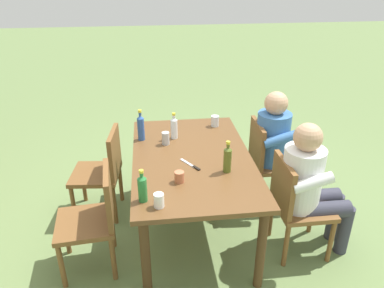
{
  "coord_description": "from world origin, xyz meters",
  "views": [
    {
      "loc": [
        -2.75,
        0.33,
        2.26
      ],
      "look_at": [
        0.0,
        0.0,
        0.88
      ],
      "focal_mm": 34.77,
      "sensor_mm": 36.0,
      "label": 1
    }
  ],
  "objects_px": {
    "chair_far_right": "(103,169)",
    "person_in_plaid_shirt": "(310,183)",
    "chair_far_left": "(95,216)",
    "bottle_green": "(142,188)",
    "cup_terracotta": "(179,177)",
    "cup_steel": "(166,138)",
    "bottle_clear": "(174,127)",
    "cup_white": "(159,200)",
    "person_in_white_shirt": "(280,143)",
    "dining_table": "(192,166)",
    "table_knife": "(192,165)",
    "chair_near_right": "(267,158)",
    "bottle_blue": "(141,127)",
    "chair_near_left": "(295,202)",
    "bottle_olive": "(227,159)",
    "backpack_by_near_side": "(185,143)",
    "cup_glass": "(215,121)"
  },
  "relations": [
    {
      "from": "cup_white",
      "to": "cup_terracotta",
      "type": "bearing_deg",
      "value": -29.01
    },
    {
      "from": "cup_steel",
      "to": "table_knife",
      "type": "xyz_separation_m",
      "value": [
        -0.42,
        -0.18,
        -0.05
      ]
    },
    {
      "from": "person_in_white_shirt",
      "to": "backpack_by_near_side",
      "type": "bearing_deg",
      "value": 39.38
    },
    {
      "from": "cup_terracotta",
      "to": "cup_steel",
      "type": "distance_m",
      "value": 0.65
    },
    {
      "from": "dining_table",
      "to": "bottle_blue",
      "type": "relative_size",
      "value": 5.56
    },
    {
      "from": "bottle_clear",
      "to": "cup_white",
      "type": "height_order",
      "value": "bottle_clear"
    },
    {
      "from": "chair_near_right",
      "to": "bottle_blue",
      "type": "xyz_separation_m",
      "value": [
        0.02,
        1.22,
        0.4
      ]
    },
    {
      "from": "dining_table",
      "to": "bottle_clear",
      "type": "xyz_separation_m",
      "value": [
        0.38,
        0.12,
        0.2
      ]
    },
    {
      "from": "dining_table",
      "to": "table_knife",
      "type": "distance_m",
      "value": 0.18
    },
    {
      "from": "bottle_blue",
      "to": "table_knife",
      "type": "height_order",
      "value": "bottle_blue"
    },
    {
      "from": "cup_terracotta",
      "to": "bottle_clear",
      "type": "bearing_deg",
      "value": -1.56
    },
    {
      "from": "dining_table",
      "to": "table_knife",
      "type": "relative_size",
      "value": 7.69
    },
    {
      "from": "cup_white",
      "to": "person_in_white_shirt",
      "type": "bearing_deg",
      "value": -49.21
    },
    {
      "from": "chair_far_right",
      "to": "person_in_plaid_shirt",
      "type": "height_order",
      "value": "person_in_plaid_shirt"
    },
    {
      "from": "bottle_clear",
      "to": "cup_white",
      "type": "xyz_separation_m",
      "value": [
        -1.06,
        0.19,
        -0.06
      ]
    },
    {
      "from": "bottle_clear",
      "to": "cup_white",
      "type": "bearing_deg",
      "value": 170.1
    },
    {
      "from": "bottle_clear",
      "to": "bottle_blue",
      "type": "relative_size",
      "value": 0.86
    },
    {
      "from": "chair_near_left",
      "to": "cup_white",
      "type": "bearing_deg",
      "value": 105.64
    },
    {
      "from": "dining_table",
      "to": "bottle_green",
      "type": "xyz_separation_m",
      "value": [
        -0.6,
        0.41,
        0.19
      ]
    },
    {
      "from": "chair_far_right",
      "to": "cup_terracotta",
      "type": "xyz_separation_m",
      "value": [
        -0.74,
        -0.66,
        0.31
      ]
    },
    {
      "from": "dining_table",
      "to": "bottle_blue",
      "type": "distance_m",
      "value": 0.61
    },
    {
      "from": "dining_table",
      "to": "cup_steel",
      "type": "distance_m",
      "value": 0.37
    },
    {
      "from": "cup_terracotta",
      "to": "cup_glass",
      "type": "height_order",
      "value": "cup_glass"
    },
    {
      "from": "person_in_plaid_shirt",
      "to": "bottle_green",
      "type": "distance_m",
      "value": 1.36
    },
    {
      "from": "person_in_plaid_shirt",
      "to": "cup_white",
      "type": "xyz_separation_m",
      "value": [
        -0.31,
        1.22,
        0.15
      ]
    },
    {
      "from": "chair_near_right",
      "to": "table_knife",
      "type": "xyz_separation_m",
      "value": [
        -0.52,
        0.82,
        0.28
      ]
    },
    {
      "from": "person_in_white_shirt",
      "to": "chair_far_left",
      "type": "bearing_deg",
      "value": 113.17
    },
    {
      "from": "cup_steel",
      "to": "cup_glass",
      "type": "distance_m",
      "value": 0.62
    },
    {
      "from": "cup_terracotta",
      "to": "cup_white",
      "type": "xyz_separation_m",
      "value": [
        -0.3,
        0.16,
        0.01
      ]
    },
    {
      "from": "table_knife",
      "to": "cup_terracotta",
      "type": "bearing_deg",
      "value": 152.43
    },
    {
      "from": "bottle_green",
      "to": "cup_steel",
      "type": "xyz_separation_m",
      "value": [
        0.86,
        -0.21,
        -0.05
      ]
    },
    {
      "from": "chair_far_left",
      "to": "backpack_by_near_side",
      "type": "relative_size",
      "value": 2.03
    },
    {
      "from": "cup_terracotta",
      "to": "dining_table",
      "type": "bearing_deg",
      "value": -20.34
    },
    {
      "from": "cup_steel",
      "to": "table_knife",
      "type": "distance_m",
      "value": 0.46
    },
    {
      "from": "chair_near_right",
      "to": "bottle_blue",
      "type": "distance_m",
      "value": 1.29
    },
    {
      "from": "bottle_green",
      "to": "cup_white",
      "type": "height_order",
      "value": "bottle_green"
    },
    {
      "from": "person_in_white_shirt",
      "to": "cup_terracotta",
      "type": "distance_m",
      "value": 1.3
    },
    {
      "from": "bottle_olive",
      "to": "cup_white",
      "type": "distance_m",
      "value": 0.69
    },
    {
      "from": "bottle_clear",
      "to": "cup_terracotta",
      "type": "xyz_separation_m",
      "value": [
        -0.77,
        0.02,
        -0.07
      ]
    },
    {
      "from": "chair_near_left",
      "to": "bottle_green",
      "type": "relative_size",
      "value": 3.55
    },
    {
      "from": "person_in_plaid_shirt",
      "to": "chair_near_left",
      "type": "bearing_deg",
      "value": 90.35
    },
    {
      "from": "chair_near_right",
      "to": "backpack_by_near_side",
      "type": "xyz_separation_m",
      "value": [
        1.02,
        0.73,
        -0.28
      ]
    },
    {
      "from": "bottle_blue",
      "to": "chair_near_right",
      "type": "bearing_deg",
      "value": -90.82
    },
    {
      "from": "chair_far_left",
      "to": "bottle_green",
      "type": "height_order",
      "value": "bottle_green"
    },
    {
      "from": "chair_near_right",
      "to": "chair_far_left",
      "type": "bearing_deg",
      "value": 114.6
    },
    {
      "from": "chair_near_left",
      "to": "chair_far_right",
      "type": "distance_m",
      "value": 1.76
    },
    {
      "from": "person_in_white_shirt",
      "to": "table_knife",
      "type": "height_order",
      "value": "person_in_white_shirt"
    },
    {
      "from": "chair_near_left",
      "to": "bottle_olive",
      "type": "relative_size",
      "value": 3.31
    },
    {
      "from": "bottle_green",
      "to": "cup_terracotta",
      "type": "height_order",
      "value": "bottle_green"
    },
    {
      "from": "chair_near_right",
      "to": "cup_steel",
      "type": "relative_size",
      "value": 7.51
    }
  ]
}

